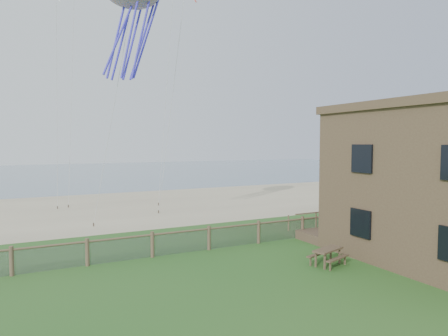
# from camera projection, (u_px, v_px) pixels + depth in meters

# --- Properties ---
(ground) EXTENTS (160.00, 160.00, 0.00)m
(ground) POSITION_uv_depth(u_px,v_px,m) (274.00, 287.00, 15.26)
(ground) COLOR #265D1F
(ground) RESTS_ON ground
(sand_beach) EXTENTS (72.00, 20.00, 0.02)m
(sand_beach) POSITION_uv_depth(u_px,v_px,m) (133.00, 206.00, 34.86)
(sand_beach) COLOR tan
(sand_beach) RESTS_ON ground
(ocean) EXTENTS (160.00, 68.00, 0.02)m
(ocean) POSITION_uv_depth(u_px,v_px,m) (75.00, 173.00, 74.07)
(ocean) COLOR slate
(ocean) RESTS_ON ground
(chainlink_fence) EXTENTS (36.20, 0.20, 1.25)m
(chainlink_fence) POSITION_uv_depth(u_px,v_px,m) (209.00, 239.00, 20.57)
(chainlink_fence) COLOR brown
(chainlink_fence) RESTS_ON ground
(motel_deck) EXTENTS (15.00, 2.00, 0.50)m
(motel_deck) POSITION_uv_depth(u_px,v_px,m) (400.00, 225.00, 25.54)
(motel_deck) COLOR brown
(motel_deck) RESTS_ON ground
(picnic_table) EXTENTS (1.92, 1.67, 0.69)m
(picnic_table) POSITION_uv_depth(u_px,v_px,m) (328.00, 258.00, 17.99)
(picnic_table) COLOR brown
(picnic_table) RESTS_ON ground
(octopus_kite) EXTENTS (4.23, 3.46, 7.60)m
(octopus_kite) POSITION_uv_depth(u_px,v_px,m) (132.00, 17.00, 23.80)
(octopus_kite) COLOR orange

